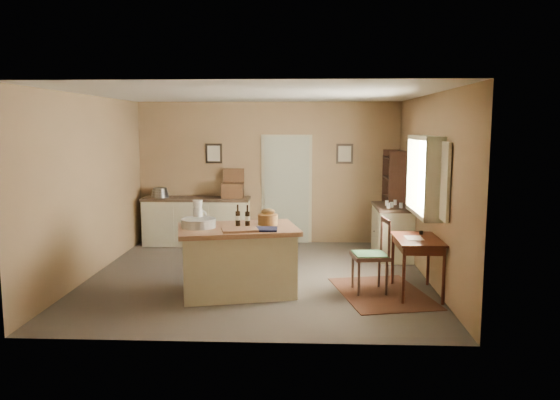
% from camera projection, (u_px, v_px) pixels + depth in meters
% --- Properties ---
extents(ground, '(5.00, 5.00, 0.00)m').
position_uv_depth(ground, '(258.00, 277.00, 8.18)').
color(ground, brown).
rests_on(ground, ground).
extents(wall_back, '(5.00, 0.10, 2.70)m').
position_uv_depth(wall_back, '(269.00, 173.00, 10.48)').
color(wall_back, '#977651').
rests_on(wall_back, ground).
extents(wall_front, '(5.00, 0.10, 2.70)m').
position_uv_depth(wall_front, '(236.00, 215.00, 5.53)').
color(wall_front, '#977651').
rests_on(wall_front, ground).
extents(wall_left, '(0.10, 5.00, 2.70)m').
position_uv_depth(wall_left, '(90.00, 187.00, 8.11)').
color(wall_left, '#977651').
rests_on(wall_left, ground).
extents(wall_right, '(0.10, 5.00, 2.70)m').
position_uv_depth(wall_right, '(429.00, 188.00, 7.89)').
color(wall_right, '#977651').
rests_on(wall_right, ground).
extents(ceiling, '(5.00, 5.00, 0.00)m').
position_uv_depth(ceiling, '(257.00, 94.00, 7.82)').
color(ceiling, silver).
rests_on(ceiling, wall_back).
extents(door, '(0.97, 0.06, 2.11)m').
position_uv_depth(door, '(287.00, 188.00, 10.47)').
color(door, '#B1B59A').
rests_on(door, ground).
extents(framed_prints, '(2.82, 0.02, 0.38)m').
position_uv_depth(framed_prints, '(279.00, 154.00, 10.39)').
color(framed_prints, black).
rests_on(framed_prints, ground).
extents(window, '(0.25, 1.99, 1.12)m').
position_uv_depth(window, '(428.00, 176.00, 7.67)').
color(window, beige).
rests_on(window, ground).
extents(work_island, '(1.75, 1.35, 1.20)m').
position_uv_depth(work_island, '(237.00, 258.00, 7.32)').
color(work_island, beige).
rests_on(work_island, ground).
extents(sideboard, '(2.02, 0.57, 1.18)m').
position_uv_depth(sideboard, '(197.00, 219.00, 10.35)').
color(sideboard, beige).
rests_on(sideboard, ground).
extents(rug, '(1.40, 1.79, 0.01)m').
position_uv_depth(rug, '(382.00, 293.00, 7.37)').
color(rug, '#442414').
rests_on(rug, ground).
extents(writing_desk, '(0.58, 0.95, 0.82)m').
position_uv_depth(writing_desk, '(417.00, 245.00, 7.26)').
color(writing_desk, '#35140B').
rests_on(writing_desk, ground).
extents(desk_chair, '(0.52, 0.52, 0.99)m').
position_uv_depth(desk_chair, '(370.00, 256.00, 7.37)').
color(desk_chair, '#321D16').
rests_on(desk_chair, ground).
extents(right_cabinet, '(0.60, 1.08, 0.99)m').
position_uv_depth(right_cabinet, '(392.00, 231.00, 9.34)').
color(right_cabinet, beige).
rests_on(right_cabinet, ground).
extents(shelving_unit, '(0.31, 0.81, 1.81)m').
position_uv_depth(shelving_unit, '(396.00, 200.00, 9.90)').
color(shelving_unit, '#321D16').
rests_on(shelving_unit, ground).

